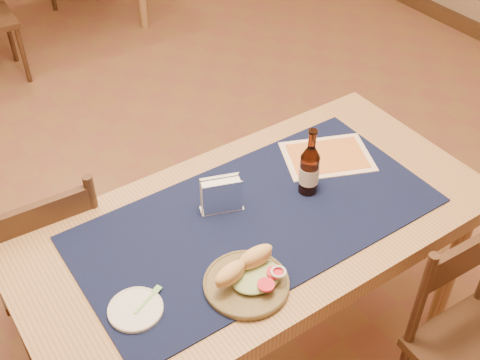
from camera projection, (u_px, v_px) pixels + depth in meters
main_table at (256, 236)px, 2.05m from camera, size 1.60×0.80×0.75m
placemat at (257, 218)px, 1.99m from camera, size 1.20×0.60×0.01m
baseboard at (160, 226)px, 2.95m from camera, size 6.00×7.00×0.10m
chair_main_far at (48, 257)px, 2.26m from camera, size 0.43×0.43×0.88m
chair_main_near at (476, 345)px, 1.98m from camera, size 0.41×0.41×0.85m
sandwich_plate at (248, 278)px, 1.76m from camera, size 0.26×0.26×0.10m
side_plate at (135, 309)px, 1.70m from camera, size 0.16×0.16×0.01m
fork at (150, 297)px, 1.72m from camera, size 0.11×0.06×0.00m
beer_bottle at (309, 170)px, 2.03m from camera, size 0.07×0.07×0.26m
napkin_holder at (221, 196)px, 1.98m from camera, size 0.15×0.10×0.13m
menu_card at (327, 156)px, 2.23m from camera, size 0.38×0.34×0.01m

